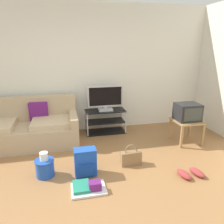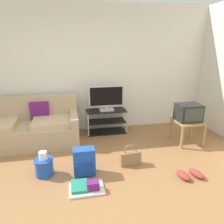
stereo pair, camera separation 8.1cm
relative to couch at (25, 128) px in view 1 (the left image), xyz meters
The scene contains 12 objects.
ground_plane 2.16m from the couch, 62.43° to the right, with size 9.00×9.80×0.02m, color olive.
wall_back 1.54m from the couch, 29.35° to the left, with size 9.00×0.10×2.70m, color silver.
couch is the anchor object (origin of this frame).
tv_stand 1.64m from the couch, ahead, with size 0.86×0.40×0.51m.
flat_tv 1.70m from the couch, ahead, with size 0.75×0.22×0.54m.
side_table 3.14m from the couch, 11.53° to the right, with size 0.51×0.51×0.45m.
crt_tv 3.15m from the couch, 11.24° to the right, with size 0.44×0.37×0.33m.
backpack 1.69m from the couch, 52.94° to the right, with size 0.32×0.26×0.41m.
handbag 2.15m from the couch, 34.90° to the right, with size 0.33×0.12×0.35m.
cleaning_bucket 1.33m from the couch, 70.70° to the right, with size 0.28×0.28×0.38m.
sneakers_pair 3.06m from the couch, 34.60° to the right, with size 0.39×0.30×0.09m.
floor_tray 2.02m from the couch, 59.73° to the right, with size 0.45×0.33×0.14m.
Camera 1 is at (-0.21, -2.27, 1.82)m, focal length 34.55 mm.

